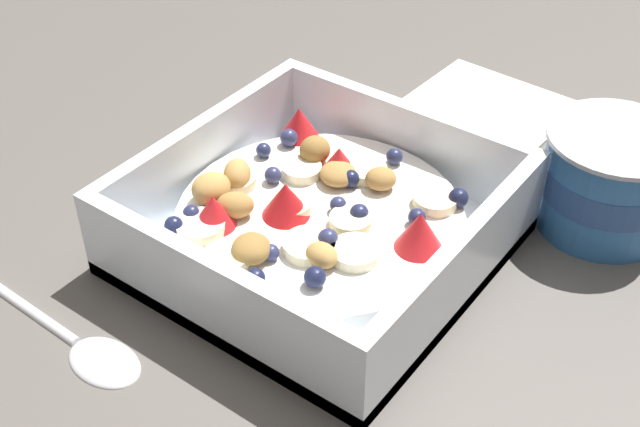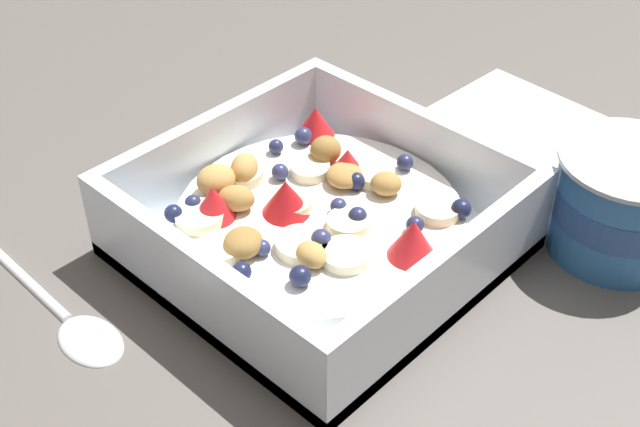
# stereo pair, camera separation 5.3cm
# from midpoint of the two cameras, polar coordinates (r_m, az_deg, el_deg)

# --- Properties ---
(ground_plane) EXTENTS (2.40, 2.40, 0.00)m
(ground_plane) POSITION_cam_midpoint_polar(r_m,az_deg,el_deg) (0.56, 2.08, -1.39)
(ground_plane) COLOR #56514C
(fruit_bowl) EXTENTS (0.21, 0.21, 0.06)m
(fruit_bowl) POSITION_cam_midpoint_polar(r_m,az_deg,el_deg) (0.53, 2.69, -0.75)
(fruit_bowl) COLOR white
(fruit_bowl) RESTS_ON ground
(spoon) EXTENTS (0.03, 0.17, 0.01)m
(spoon) POSITION_cam_midpoint_polar(r_m,az_deg,el_deg) (0.51, -14.04, -6.64)
(spoon) COLOR silver
(spoon) RESTS_ON ground
(yogurt_cup) EXTENTS (0.09, 0.09, 0.07)m
(yogurt_cup) POSITION_cam_midpoint_polar(r_m,az_deg,el_deg) (0.57, 22.23, 0.57)
(yogurt_cup) COLOR #3370B7
(yogurt_cup) RESTS_ON ground
(folded_napkin) EXTENTS (0.13, 0.13, 0.01)m
(folded_napkin) POSITION_cam_midpoint_polar(r_m,az_deg,el_deg) (0.69, 14.99, 5.94)
(folded_napkin) COLOR silver
(folded_napkin) RESTS_ON ground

